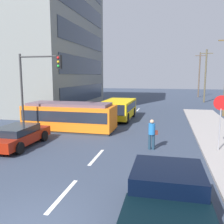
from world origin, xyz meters
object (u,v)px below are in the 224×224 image
at_px(city_bus, 118,109).
at_px(stop_sign, 221,111).
at_px(pedestrian_crossing, 152,133).
at_px(utility_pole_distant, 199,74).
at_px(utility_pole_far, 205,75).
at_px(traffic_light_mast, 36,79).
at_px(streetcar_tram, 70,116).
at_px(pickup_truck_parked, 167,203).
at_px(parked_sedan_mid, 18,136).

height_order(city_bus, stop_sign, stop_sign).
relative_size(pedestrian_crossing, utility_pole_distant, 0.20).
bearing_deg(utility_pole_far, pedestrian_crossing, -103.55).
height_order(city_bus, traffic_light_mast, traffic_light_mast).
relative_size(streetcar_tram, pedestrian_crossing, 3.98).
bearing_deg(traffic_light_mast, pedestrian_crossing, -8.76).
xyz_separation_m(pickup_truck_parked, traffic_light_mast, (-8.29, 8.26, 2.97)).
relative_size(city_bus, utility_pole_distant, 0.66).
relative_size(streetcar_tram, pickup_truck_parked, 1.33).
bearing_deg(pickup_truck_parked, utility_pole_far, 80.77).
height_order(city_bus, pickup_truck_parked, city_bus).
distance_m(streetcar_tram, parked_sedan_mid, 4.75).
relative_size(pedestrian_crossing, utility_pole_far, 0.21).
relative_size(pedestrian_crossing, stop_sign, 0.58).
bearing_deg(utility_pole_distant, streetcar_tram, -111.99).
distance_m(parked_sedan_mid, stop_sign, 11.14).
height_order(streetcar_tram, pickup_truck_parked, streetcar_tram).
xyz_separation_m(streetcar_tram, city_bus, (2.60, 5.13, -0.05)).
relative_size(city_bus, utility_pole_far, 0.70).
bearing_deg(city_bus, parked_sedan_mid, -111.86).
height_order(stop_sign, utility_pole_far, utility_pole_far).
height_order(parked_sedan_mid, utility_pole_far, utility_pole_far).
height_order(pedestrian_crossing, stop_sign, stop_sign).
bearing_deg(stop_sign, utility_pole_distant, 85.23).
bearing_deg(pickup_truck_parked, parked_sedan_mid, 144.13).
bearing_deg(utility_pole_distant, traffic_light_mast, -112.43).
xyz_separation_m(pedestrian_crossing, traffic_light_mast, (-7.45, 1.15, 2.82)).
relative_size(pedestrian_crossing, traffic_light_mast, 0.31).
bearing_deg(pedestrian_crossing, stop_sign, 3.56).
bearing_deg(utility_pole_distant, utility_pole_far, -91.17).
relative_size(city_bus, pedestrian_crossing, 3.25).
bearing_deg(parked_sedan_mid, utility_pole_distant, 68.78).
bearing_deg(pickup_truck_parked, city_bus, 105.85).
distance_m(traffic_light_mast, utility_pole_distant, 36.10).
distance_m(pedestrian_crossing, pickup_truck_parked, 7.16).
height_order(traffic_light_mast, utility_pole_distant, utility_pole_distant).
bearing_deg(city_bus, utility_pole_far, 59.96).
height_order(streetcar_tram, utility_pole_far, utility_pole_far).
bearing_deg(utility_pole_distant, city_bus, -110.98).
xyz_separation_m(streetcar_tram, traffic_light_mast, (-1.24, -2.32, 2.71)).
xyz_separation_m(parked_sedan_mid, traffic_light_mast, (0.05, 2.23, 3.14)).
height_order(city_bus, utility_pole_far, utility_pole_far).
bearing_deg(utility_pole_distant, pedestrian_crossing, -100.38).
bearing_deg(utility_pole_far, pickup_truck_parked, -99.23).
bearing_deg(utility_pole_far, stop_sign, -96.06).
xyz_separation_m(pedestrian_crossing, utility_pole_far, (6.14, 25.46, 3.14)).
height_order(pickup_truck_parked, utility_pole_distant, utility_pole_distant).
bearing_deg(traffic_light_mast, utility_pole_far, 60.80).
bearing_deg(stop_sign, streetcar_tram, 161.40).
height_order(parked_sedan_mid, utility_pole_distant, utility_pole_distant).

